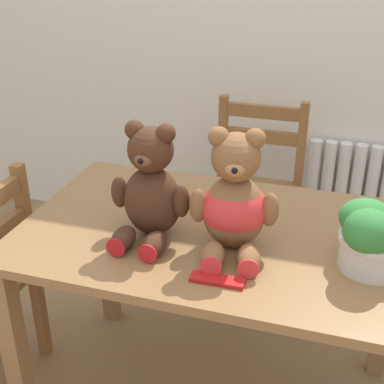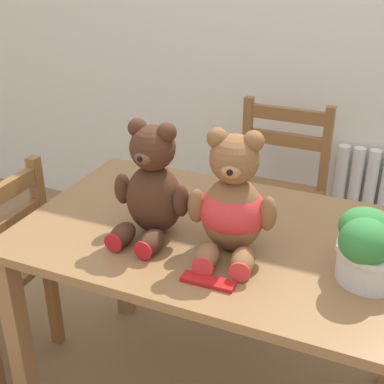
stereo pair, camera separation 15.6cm
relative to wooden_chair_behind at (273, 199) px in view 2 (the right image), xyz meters
name	(u,v)px [view 2 (the right image)]	position (x,y,z in m)	size (l,w,h in m)	color
dining_table	(220,262)	(0.04, -0.82, 0.17)	(1.24, 0.77, 0.74)	olive
wooden_chair_behind	(273,199)	(0.00, 0.00, 0.00)	(0.42, 0.46, 0.88)	brown
teddy_bear_left	(152,187)	(-0.15, -0.90, 0.43)	(0.25, 0.25, 0.36)	#472819
teddy_bear_right	(232,205)	(0.10, -0.89, 0.42)	(0.26, 0.28, 0.37)	brown
potted_plant	(371,246)	(0.49, -0.88, 0.38)	(0.20, 0.21, 0.20)	beige
chocolate_bar	(208,281)	(0.11, -1.08, 0.28)	(0.15, 0.04, 0.01)	red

